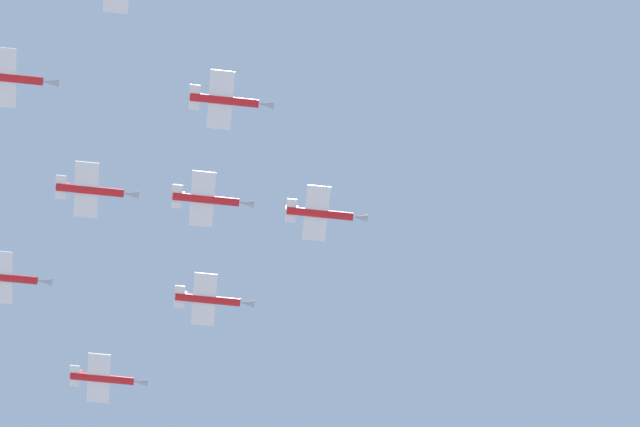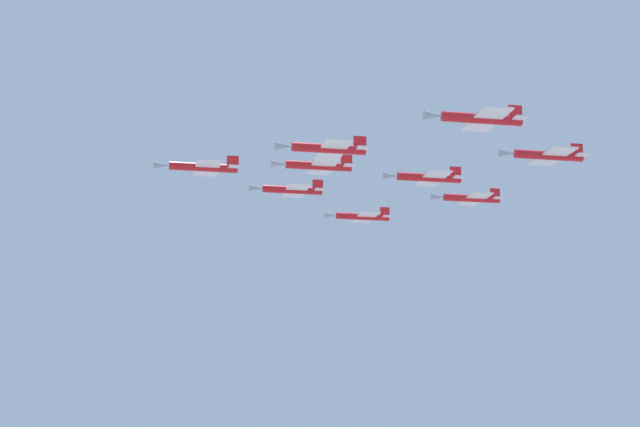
% 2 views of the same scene
% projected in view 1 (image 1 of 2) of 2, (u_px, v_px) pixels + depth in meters
% --- Properties ---
extents(jet_lead, '(11.93, 9.98, 2.71)m').
position_uv_depth(jet_lead, '(322.00, 214.00, 177.31)').
color(jet_lead, red).
extents(jet_port_inner, '(11.93, 9.98, 2.71)m').
position_uv_depth(jet_port_inner, '(210.00, 300.00, 181.80)').
color(jet_port_inner, red).
extents(jet_starboard_inner, '(11.93, 9.98, 2.71)m').
position_uv_depth(jet_starboard_inner, '(226.00, 100.00, 171.81)').
color(jet_starboard_inner, red).
extents(jet_port_outer, '(11.93, 9.98, 2.71)m').
position_uv_depth(jet_port_outer, '(208.00, 199.00, 177.66)').
color(jet_port_outer, red).
extents(jet_starboard_outer, '(11.93, 9.98, 2.71)m').
position_uv_depth(jet_starboard_outer, '(104.00, 379.00, 187.14)').
color(jet_starboard_outer, red).
extents(jet_port_trail, '(11.93, 9.98, 2.71)m').
position_uv_depth(jet_port_trail, '(92.00, 190.00, 176.01)').
color(jet_port_trail, red).
extents(jet_starboard_trail, '(11.93, 9.98, 2.71)m').
position_uv_depth(jet_starboard_trail, '(6.00, 278.00, 181.22)').
color(jet_starboard_trail, red).
extents(jet_tail_end, '(11.93, 9.98, 2.71)m').
position_uv_depth(jet_tail_end, '(10.00, 78.00, 170.49)').
color(jet_tail_end, red).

